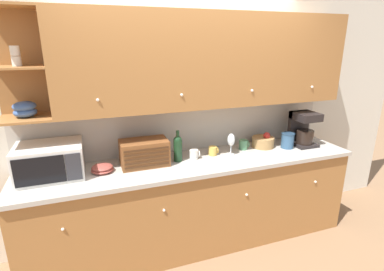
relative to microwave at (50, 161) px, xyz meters
name	(u,v)px	position (x,y,z in m)	size (l,w,h in m)	color
ground_plane	(186,225)	(1.30, 0.24, -1.09)	(24.00, 24.00, 0.00)	#896647
wall_back	(184,117)	(1.30, 0.27, 0.21)	(5.70, 0.06, 2.60)	beige
counter_unit	(195,202)	(1.30, -0.08, -0.62)	(3.32, 0.67, 0.94)	#A36B38
backsplash_panel	(185,127)	(1.30, 0.24, 0.11)	(3.30, 0.01, 0.51)	#B7B2A8
upper_cabinets	(208,61)	(1.48, 0.06, 0.80)	(3.30, 0.38, 0.88)	#A36B38
microwave	(50,161)	(0.00, 0.00, 0.00)	(0.54, 0.42, 0.29)	silver
bowl_stack_on_counter	(102,168)	(0.42, -0.05, -0.11)	(0.20, 0.20, 0.07)	#9E473D
bread_box	(144,153)	(0.81, -0.02, -0.02)	(0.44, 0.27, 0.24)	brown
wine_bottle	(178,147)	(1.14, -0.03, 0.00)	(0.09, 0.09, 0.31)	#19381E
mug	(194,154)	(1.31, -0.03, -0.10)	(0.10, 0.09, 0.10)	silver
mug_blue_second	(213,151)	(1.53, 0.00, -0.10)	(0.10, 0.09, 0.09)	gold
wine_glass	(231,140)	(1.71, -0.05, 0.01)	(0.08, 0.08, 0.23)	silver
mug_patterned_third	(244,145)	(1.91, 0.05, -0.09)	(0.11, 0.09, 0.10)	#4C845B
fruit_basket	(263,142)	(2.15, 0.04, -0.09)	(0.24, 0.24, 0.17)	#A87F4C
storage_canister	(288,141)	(2.39, -0.07, -0.06)	(0.14, 0.14, 0.17)	#33567A
coffee_maker	(303,128)	(2.61, -0.03, 0.05)	(0.25, 0.27, 0.38)	black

